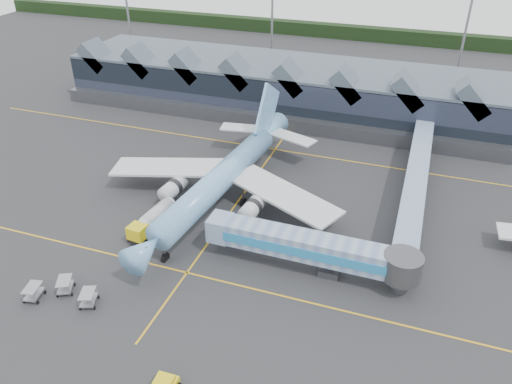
% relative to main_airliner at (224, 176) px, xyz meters
% --- Properties ---
extents(ground, '(260.00, 260.00, 0.00)m').
position_rel_main_airliner_xyz_m(ground, '(2.13, -9.18, -4.09)').
color(ground, '#272729').
rests_on(ground, ground).
extents(taxi_stripes, '(120.00, 60.00, 0.01)m').
position_rel_main_airliner_xyz_m(taxi_stripes, '(2.13, 0.82, -4.08)').
color(taxi_stripes, gold).
rests_on(taxi_stripes, ground).
extents(tree_line_far, '(260.00, 4.00, 4.00)m').
position_rel_main_airliner_xyz_m(tree_line_far, '(2.13, 100.82, -2.09)').
color(tree_line_far, black).
rests_on(tree_line_far, ground).
extents(terminal, '(90.00, 22.25, 12.52)m').
position_rel_main_airliner_xyz_m(terminal, '(-2.94, 38.17, 0.79)').
color(terminal, black).
rests_on(terminal, ground).
extents(light_masts, '(132.40, 42.56, 22.45)m').
position_rel_main_airliner_xyz_m(light_masts, '(23.13, 53.62, 8.40)').
color(light_masts, gray).
rests_on(light_masts, ground).
extents(main_airliner, '(37.48, 43.30, 13.90)m').
position_rel_main_airliner_xyz_m(main_airliner, '(0.00, 0.00, 0.00)').
color(main_airliner, '#618CC4').
rests_on(main_airliner, ground).
extents(jet_bridge, '(26.24, 4.53, 5.22)m').
position_rel_main_airliner_xyz_m(jet_bridge, '(17.52, -11.63, -0.65)').
color(jet_bridge, '#6A81B1').
rests_on(jet_bridge, ground).
extents(fuel_truck, '(3.42, 9.29, 3.09)m').
position_rel_main_airliner_xyz_m(fuel_truck, '(-6.16, -10.39, -2.35)').
color(fuel_truck, black).
rests_on(fuel_truck, ground).
extents(baggage_carts, '(8.66, 4.93, 1.68)m').
position_rel_main_airliner_xyz_m(baggage_carts, '(-9.38, -25.87, -3.14)').
color(baggage_carts, '#9A9CA3').
rests_on(baggage_carts, ground).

